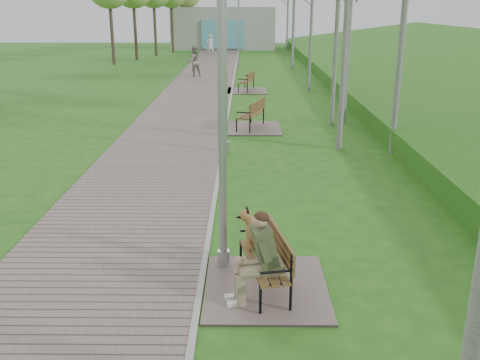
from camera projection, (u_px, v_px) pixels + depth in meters
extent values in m
cube|color=#72635D|center=(194.00, 97.00, 25.57)|extent=(3.50, 67.00, 0.04)
cube|color=#999993|center=(231.00, 97.00, 25.55)|extent=(0.10, 67.00, 0.05)
cube|color=#9E9E99|center=(224.00, 28.00, 52.97)|extent=(10.00, 5.00, 4.00)
cube|color=#56A4BF|center=(222.00, 35.00, 50.65)|extent=(4.00, 0.20, 2.60)
cube|color=#72635D|center=(266.00, 287.00, 8.33)|extent=(1.90, 2.11, 0.04)
cube|color=brown|center=(263.00, 261.00, 8.19)|extent=(0.78, 1.64, 0.04)
cube|color=brown|center=(280.00, 243.00, 8.14)|extent=(0.35, 1.56, 0.35)
cube|color=#72635D|center=(251.00, 128.00, 19.05)|extent=(2.07, 2.30, 0.04)
cube|color=brown|center=(250.00, 114.00, 18.89)|extent=(1.04, 1.80, 0.05)
cube|color=brown|center=(258.00, 106.00, 18.71)|extent=(0.59, 1.65, 0.38)
cube|color=#72635D|center=(247.00, 91.00, 27.29)|extent=(1.96, 2.18, 0.04)
cube|color=brown|center=(246.00, 82.00, 27.15)|extent=(0.83, 1.70, 0.04)
cube|color=brown|center=(251.00, 76.00, 27.00)|extent=(0.39, 1.61, 0.36)
cylinder|color=#9C9FA4|center=(224.00, 259.00, 8.96)|extent=(0.21, 0.21, 0.31)
cylinder|color=#9C9FA4|center=(222.00, 116.00, 8.20)|extent=(0.12, 0.12, 5.17)
cylinder|color=#9C9FA4|center=(226.00, 147.00, 15.96)|extent=(0.23, 0.23, 0.34)
cylinder|color=#9C9FA4|center=(225.00, 56.00, 15.12)|extent=(0.14, 0.14, 5.67)
cylinder|color=#9C9FA4|center=(239.00, 63.00, 38.92)|extent=(0.22, 0.22, 0.34)
cylinder|color=#9C9FA4|center=(239.00, 25.00, 38.09)|extent=(0.13, 0.13, 5.59)
imported|color=silver|center=(210.00, 46.00, 44.49)|extent=(0.80, 0.67, 1.88)
imported|color=gray|center=(194.00, 61.00, 32.57)|extent=(1.10, 1.00, 1.85)
cylinder|color=silver|center=(347.00, 14.00, 15.09)|extent=(0.17, 0.17, 7.93)
cylinder|color=silver|center=(350.00, 11.00, 18.79)|extent=(0.16, 0.16, 7.97)
cylinder|color=silver|center=(338.00, 13.00, 18.35)|extent=(0.19, 0.19, 7.90)
cylinder|color=silver|center=(312.00, 17.00, 26.31)|extent=(0.18, 0.18, 7.27)
cylinder|color=silver|center=(294.00, 4.00, 35.44)|extent=(0.19, 0.19, 8.45)
cylinder|color=silver|center=(288.00, 11.00, 50.70)|extent=(0.16, 0.16, 7.30)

